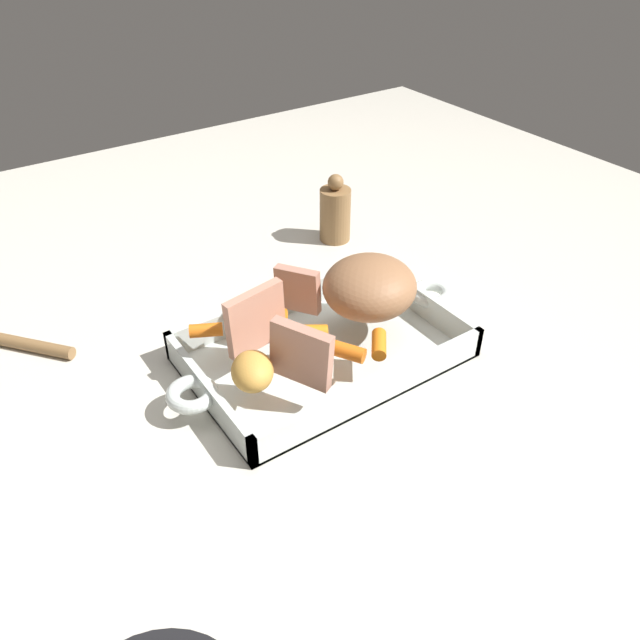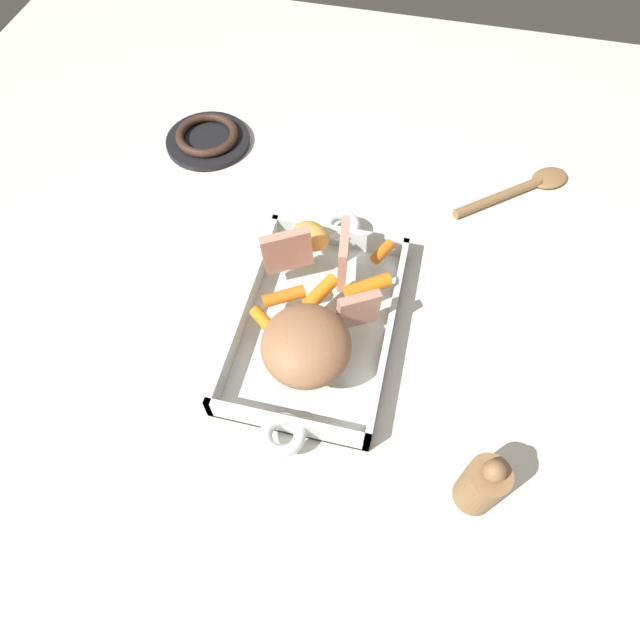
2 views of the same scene
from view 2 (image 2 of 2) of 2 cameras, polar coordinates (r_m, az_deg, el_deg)
The scene contains 15 objects.
ground_plane at distance 0.85m, azimuth -0.42°, elevation -0.87°, with size 1.80×1.80×0.00m, color silver.
roasting_dish at distance 0.84m, azimuth -0.43°, elevation -0.39°, with size 0.44×0.23×0.04m.
pork_roast at distance 0.74m, azimuth -1.44°, elevation -2.65°, with size 0.13×0.12×0.08m, color #9A6945.
roast_slice_thin at distance 0.84m, azimuth -3.44°, elevation 7.14°, with size 0.01×0.08×0.08m, color tan.
roast_slice_thick at distance 0.83m, azimuth 2.46°, elevation 6.85°, with size 0.01×0.08×0.08m, color tan.
roast_slice_outer at distance 0.78m, azimuth 4.04°, elevation 1.29°, with size 0.01×0.06×0.06m, color tan.
baby_carrot_short at distance 0.82m, azimuth -3.76°, elevation 2.47°, with size 0.02×0.02×0.06m, color orange.
baby_carrot_northeast at distance 0.83m, azimuth 4.99°, elevation 3.49°, with size 0.02×0.02×0.07m, color orange.
baby_carrot_southeast at distance 0.82m, azimuth 0.19°, elevation 2.90°, with size 0.02×0.02×0.06m, color orange.
baby_carrot_southwest at distance 0.88m, azimuth 6.51°, elevation 7.04°, with size 0.02×0.02×0.04m, color orange.
baby_carrot_center_left at distance 0.80m, azimuth -5.92°, elevation 0.02°, with size 0.02×0.02×0.04m, color orange.
potato_golden_small at distance 0.88m, azimuth -0.95°, elevation 8.68°, with size 0.06×0.05×0.04m, color gold.
stove_burner_rear at distance 1.14m, azimuth -11.57°, elevation 17.98°, with size 0.16×0.16×0.03m.
serving_spoon at distance 1.09m, azimuth 20.20°, elevation 12.68°, with size 0.18×0.21×0.02m.
pepper_mill at distance 0.73m, azimuth 16.46°, elevation -16.05°, with size 0.05×0.05×0.12m.
Camera 2 is at (0.43, 0.11, 0.73)m, focal length 30.86 mm.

